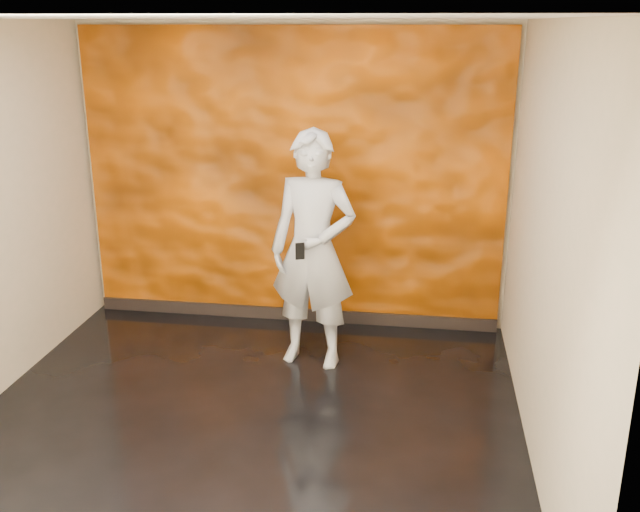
{
  "coord_description": "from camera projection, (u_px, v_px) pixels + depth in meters",
  "views": [
    {
      "loc": [
        1.22,
        -4.41,
        2.77
      ],
      "look_at": [
        0.43,
        0.83,
        1.03
      ],
      "focal_mm": 40.0,
      "sensor_mm": 36.0,
      "label": 1
    }
  ],
  "objects": [
    {
      "name": "baseboard",
      "position": [
        293.0,
        314.0,
        6.97
      ],
      "size": [
        3.9,
        0.04,
        0.12
      ],
      "primitive_type": "cube",
      "color": "black",
      "rests_on": "ground"
    },
    {
      "name": "feature_wall",
      "position": [
        292.0,
        180.0,
        6.59
      ],
      "size": [
        3.9,
        0.06,
        2.75
      ],
      "primitive_type": "cube",
      "color": "#EF6400",
      "rests_on": "ground"
    },
    {
      "name": "phone",
      "position": [
        300.0,
        251.0,
        5.56
      ],
      "size": [
        0.07,
        0.04,
        0.14
      ],
      "primitive_type": "cube",
      "rotation": [
        0.0,
        0.0,
        0.39
      ],
      "color": "black",
      "rests_on": "man"
    },
    {
      "name": "room",
      "position": [
        238.0,
        239.0,
        4.75
      ],
      "size": [
        4.02,
        4.02,
        2.81
      ],
      "color": "black",
      "rests_on": "ground"
    },
    {
      "name": "man",
      "position": [
        313.0,
        251.0,
        5.84
      ],
      "size": [
        0.79,
        0.59,
        1.98
      ],
      "primitive_type": "imported",
      "rotation": [
        0.0,
        0.0,
        -0.17
      ],
      "color": "#9FA4AE",
      "rests_on": "ground"
    }
  ]
}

